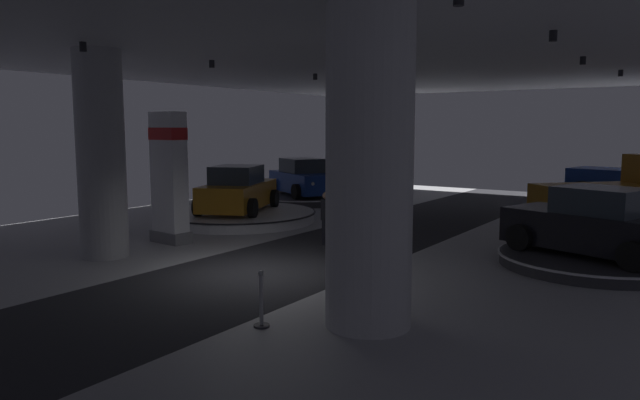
{
  "coord_description": "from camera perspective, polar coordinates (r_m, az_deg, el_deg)",
  "views": [
    {
      "loc": [
        8.97,
        -10.44,
        3.46
      ],
      "look_at": [
        -0.38,
        3.32,
        1.4
      ],
      "focal_mm": 32.72,
      "sensor_mm": 36.0,
      "label": 1
    }
  ],
  "objects": [
    {
      "name": "display_platform_mid_left",
      "position": [
        21.94,
        -7.96,
        -1.53
      ],
      "size": [
        5.75,
        5.75,
        0.38
      ],
      "color": "silver",
      "rests_on": "ground"
    },
    {
      "name": "visitor_walking_near",
      "position": [
        17.28,
        0.6,
        -1.44
      ],
      "size": [
        0.32,
        0.32,
        1.59
      ],
      "color": "black",
      "rests_on": "ground"
    },
    {
      "name": "column_left",
      "position": [
        16.54,
        -20.63,
        4.15
      ],
      "size": [
        1.25,
        1.25,
        5.5
      ],
      "color": "#ADADB2",
      "rests_on": "ground"
    },
    {
      "name": "visitor_walking_far",
      "position": [
        19.51,
        5.57,
        -0.5
      ],
      "size": [
        0.32,
        0.32,
        1.59
      ],
      "color": "black",
      "rests_on": "ground"
    },
    {
      "name": "display_car_mid_right",
      "position": [
        16.02,
        25.28,
        -2.2
      ],
      "size": [
        4.55,
        3.22,
        1.71
      ],
      "color": "black",
      "rests_on": "display_platform_mid_right"
    },
    {
      "name": "display_platform_far_right",
      "position": [
        21.5,
        26.97,
        -2.55
      ],
      "size": [
        5.68,
        5.68,
        0.28
      ],
      "color": "silver",
      "rests_on": "ground"
    },
    {
      "name": "display_car_far_left",
      "position": [
        27.37,
        -1.68,
        2.11
      ],
      "size": [
        4.54,
        3.68,
        1.71
      ],
      "color": "navy",
      "rests_on": "display_platform_far_left"
    },
    {
      "name": "ceiling_with_spotlights",
      "position": [
        13.92,
        -6.64,
        15.65
      ],
      "size": [
        24.0,
        44.0,
        0.39
      ],
      "color": "silver"
    },
    {
      "name": "display_platform_far_left",
      "position": [
        27.43,
        -1.65,
        0.2
      ],
      "size": [
        4.77,
        4.77,
        0.34
      ],
      "color": "#333338",
      "rests_on": "ground"
    },
    {
      "name": "display_car_mid_left",
      "position": [
        21.79,
        -8.03,
        0.89
      ],
      "size": [
        3.44,
        4.57,
        1.71
      ],
      "color": "#B77519",
      "rests_on": "display_platform_mid_left"
    },
    {
      "name": "pickup_truck_far_right",
      "position": [
        21.57,
        27.78,
        0.27
      ],
      "size": [
        5.16,
        5.3,
        2.3
      ],
      "color": "#B77519",
      "rests_on": "display_platform_far_right"
    },
    {
      "name": "ground",
      "position": [
        14.2,
        -6.32,
        -7.19
      ],
      "size": [
        24.0,
        44.0,
        0.06
      ],
      "color": "#B2B2B7"
    },
    {
      "name": "stanchion_b",
      "position": [
        16.46,
        7.36,
        -3.82
      ],
      "size": [
        0.28,
        0.28,
        1.01
      ],
      "color": "#333338",
      "rests_on": "ground"
    },
    {
      "name": "display_platform_deep_left",
      "position": [
        31.4,
        2.94,
        0.96
      ],
      "size": [
        5.72,
        5.72,
        0.23
      ],
      "color": "#333338",
      "rests_on": "ground"
    },
    {
      "name": "column_right",
      "position": [
        10.01,
        4.85,
        2.97
      ],
      "size": [
        1.51,
        1.51,
        5.5
      ],
      "color": "silver",
      "rests_on": "ground"
    },
    {
      "name": "brand_sign_pylon",
      "position": [
        18.08,
        -14.54,
        2.32
      ],
      "size": [
        1.31,
        0.74,
        3.94
      ],
      "color": "slate",
      "rests_on": "ground"
    },
    {
      "name": "display_platform_mid_right",
      "position": [
        16.19,
        25.01,
        -5.34
      ],
      "size": [
        4.53,
        4.53,
        0.31
      ],
      "color": "#333338",
      "rests_on": "ground"
    },
    {
      "name": "display_platform_deep_right",
      "position": [
        28.01,
        28.55,
        -0.49
      ],
      "size": [
        5.68,
        5.68,
        0.36
      ],
      "color": "#333338",
      "rests_on": "ground"
    },
    {
      "name": "display_car_deep_left",
      "position": [
        31.29,
        2.94,
        2.53
      ],
      "size": [
        3.43,
        4.57,
        1.71
      ],
      "color": "#2D5638",
      "rests_on": "display_platform_deep_left"
    },
    {
      "name": "stanchion_a",
      "position": [
        10.38,
        -5.76,
        -10.3
      ],
      "size": [
        0.28,
        0.28,
        1.01
      ],
      "color": "#333338",
      "rests_on": "ground"
    }
  ]
}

